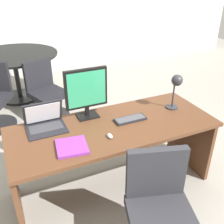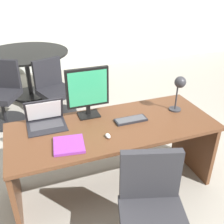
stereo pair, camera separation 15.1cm
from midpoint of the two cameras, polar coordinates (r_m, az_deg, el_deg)
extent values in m
plane|color=gray|center=(3.96, -9.86, -1.56)|extent=(12.00, 12.00, 0.00)
cube|color=silver|center=(5.78, -17.83, 21.71)|extent=(10.00, 0.10, 2.80)
cube|color=#56331E|center=(2.37, -1.45, -3.33)|extent=(1.88, 0.76, 0.03)
cube|color=#56331E|center=(2.46, -22.17, -14.95)|extent=(0.04, 0.67, 0.69)
cube|color=#56331E|center=(2.99, 15.17, -5.27)|extent=(0.04, 0.67, 0.69)
cube|color=#56331E|center=(2.77, -3.70, -6.22)|extent=(1.65, 0.02, 0.48)
cube|color=black|center=(2.53, -7.08, -0.81)|extent=(0.20, 0.16, 0.01)
cube|color=black|center=(2.51, -7.22, 0.33)|extent=(0.04, 0.02, 0.09)
cube|color=black|center=(2.40, -7.48, 5.13)|extent=(0.40, 0.04, 0.37)
cube|color=#2D9966|center=(2.38, -7.34, 4.96)|extent=(0.36, 0.00, 0.33)
cube|color=black|center=(2.39, -15.89, -3.61)|extent=(0.34, 0.27, 0.01)
cube|color=#38383D|center=(2.41, -16.00, -3.25)|extent=(0.29, 0.15, 0.00)
cube|color=black|center=(2.41, -16.64, -0.13)|extent=(0.34, 0.11, 0.24)
cube|color=white|center=(2.40, -16.59, -0.25)|extent=(0.30, 0.09, 0.20)
cube|color=black|center=(2.44, 2.25, -1.63)|extent=(0.30, 0.11, 0.02)
cube|color=#47474C|center=(2.43, 2.25, -1.40)|extent=(0.28, 0.10, 0.00)
ellipsoid|color=silver|center=(2.19, -2.45, -5.30)|extent=(0.04, 0.07, 0.03)
cylinder|color=#2D2D33|center=(2.72, 11.40, 1.05)|extent=(0.12, 0.12, 0.01)
cylinder|color=#2D2D33|center=(2.66, 11.68, 3.63)|extent=(0.02, 0.02, 0.26)
sphere|color=#2D2D33|center=(2.57, 12.42, 6.76)|extent=(0.11, 0.11, 0.11)
cube|color=purple|center=(2.11, -10.84, -7.49)|extent=(0.27, 0.28, 0.02)
cube|color=#2D2D33|center=(1.97, 8.59, -22.46)|extent=(0.57, 0.57, 0.08)
cube|color=#2D2D33|center=(1.94, 7.40, -12.99)|extent=(0.44, 0.18, 0.41)
cylinder|color=black|center=(4.85, -20.18, 3.11)|extent=(0.64, 0.64, 0.04)
cylinder|color=black|center=(4.71, -20.94, 7.24)|extent=(0.08, 0.08, 0.71)
cylinder|color=black|center=(4.60, -21.74, 11.54)|extent=(1.41, 1.41, 0.03)
cylinder|color=black|center=(4.08, -14.20, -0.80)|extent=(0.56, 0.56, 0.04)
cylinder|color=black|center=(4.00, -14.49, 1.32)|extent=(0.05, 0.05, 0.30)
cube|color=black|center=(3.92, -14.82, 3.78)|extent=(0.59, 0.59, 0.08)
cube|color=black|center=(4.01, -16.90, 7.90)|extent=(0.43, 0.21, 0.42)
camera|label=1|loc=(0.08, -91.86, -1.00)|focal=41.81mm
camera|label=2|loc=(0.08, 88.14, 1.00)|focal=41.81mm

